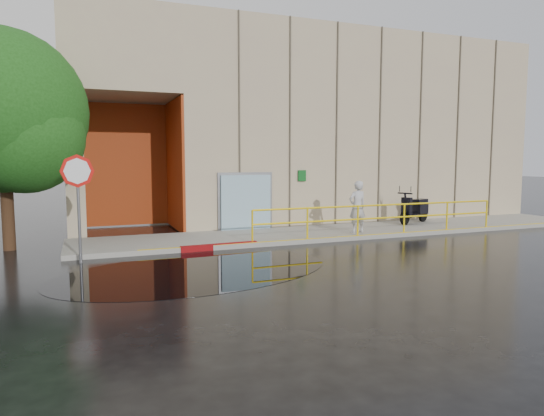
{
  "coord_description": "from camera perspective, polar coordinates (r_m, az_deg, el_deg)",
  "views": [
    {
      "loc": [
        -5.4,
        -10.99,
        2.75
      ],
      "look_at": [
        0.1,
        3.0,
        1.22
      ],
      "focal_mm": 32.0,
      "sensor_mm": 36.0,
      "label": 1
    }
  ],
  "objects": [
    {
      "name": "ground",
      "position": [
        12.55,
        4.63,
        -6.86
      ],
      "size": [
        120.0,
        120.0,
        0.0
      ],
      "primitive_type": "plane",
      "color": "black",
      "rests_on": "ground"
    },
    {
      "name": "tree_near",
      "position": [
        16.36,
        -28.66,
        9.34
      ],
      "size": [
        4.82,
        4.82,
        6.56
      ],
      "rotation": [
        0.0,
        0.0,
        -0.15
      ],
      "color": "#311C10",
      "rests_on": "ground"
    },
    {
      "name": "scooter",
      "position": [
        20.37,
        16.46,
        0.74
      ],
      "size": [
        2.03,
        1.33,
        1.53
      ],
      "rotation": [
        0.0,
        0.0,
        0.39
      ],
      "color": "black",
      "rests_on": "sidewalk"
    },
    {
      "name": "person",
      "position": [
        17.26,
        10.0,
        0.13
      ],
      "size": [
        0.7,
        0.48,
        1.83
      ],
      "primitive_type": "imported",
      "rotation": [
        0.0,
        0.0,
        3.21
      ],
      "color": "#B9B9BE",
      "rests_on": "sidewalk"
    },
    {
      "name": "stop_sign",
      "position": [
        13.57,
        -21.88,
        2.49
      ],
      "size": [
        0.85,
        0.24,
        2.86
      ],
      "rotation": [
        0.0,
        0.0,
        -0.16
      ],
      "color": "slate",
      "rests_on": "ground"
    },
    {
      "name": "building",
      "position": [
        24.39,
        4.12,
        9.23
      ],
      "size": [
        20.0,
        10.17,
        8.0
      ],
      "color": "tan",
      "rests_on": "ground"
    },
    {
      "name": "sidewalk",
      "position": [
        18.31,
        9.69,
        -2.66
      ],
      "size": [
        20.0,
        3.0,
        0.15
      ],
      "primitive_type": "cube",
      "color": "gray",
      "rests_on": "ground"
    },
    {
      "name": "red_curb",
      "position": [
        14.84,
        -6.19,
        -4.54
      ],
      "size": [
        2.41,
        0.29,
        0.18
      ],
      "primitive_type": "cube",
      "rotation": [
        0.0,
        0.0,
        0.05
      ],
      "color": "maroon",
      "rests_on": "ground"
    },
    {
      "name": "guardrail",
      "position": [
        17.24,
        12.76,
        -1.22
      ],
      "size": [
        9.56,
        0.06,
        1.03
      ],
      "color": "yellow",
      "rests_on": "sidewalk"
    },
    {
      "name": "puddle",
      "position": [
        12.12,
        -8.89,
        -7.34
      ],
      "size": [
        7.7,
        5.52,
        0.01
      ],
      "primitive_type": "cube",
      "rotation": [
        0.0,
        0.0,
        0.18
      ],
      "color": "black",
      "rests_on": "ground"
    }
  ]
}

